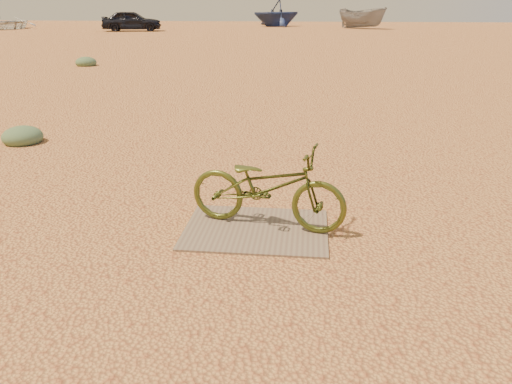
# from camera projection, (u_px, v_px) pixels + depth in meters

# --- Properties ---
(ground) EXTENTS (120.00, 120.00, 0.00)m
(ground) POSITION_uv_depth(u_px,v_px,m) (232.00, 249.00, 4.91)
(ground) COLOR tan
(ground) RESTS_ON ground
(plywood_board) EXTENTS (1.51, 1.15, 0.02)m
(plywood_board) POSITION_uv_depth(u_px,v_px,m) (256.00, 229.00, 5.31)
(plywood_board) COLOR #75644E
(plywood_board) RESTS_ON ground
(bicycle) EXTENTS (1.78, 0.93, 0.89)m
(bicycle) POSITION_uv_depth(u_px,v_px,m) (267.00, 187.00, 5.22)
(bicycle) COLOR #444D1A
(bicycle) RESTS_ON plywood_board
(car) EXTENTS (5.03, 2.86, 1.61)m
(car) POSITION_uv_depth(u_px,v_px,m) (132.00, 21.00, 40.87)
(car) COLOR black
(car) RESTS_ON ground
(boat_near_left) EXTENTS (4.19, 5.41, 1.03)m
(boat_near_left) POSITION_uv_depth(u_px,v_px,m) (8.00, 23.00, 44.16)
(boat_near_left) COLOR silver
(boat_near_left) RESTS_ON ground
(boat_far_left) EXTENTS (6.46, 6.29, 2.58)m
(boat_far_left) POSITION_uv_depth(u_px,v_px,m) (276.00, 12.00, 48.42)
(boat_far_left) COLOR navy
(boat_far_left) RESTS_ON ground
(boat_mid_right) EXTENTS (4.89, 4.26, 1.84)m
(boat_mid_right) POSITION_uv_depth(u_px,v_px,m) (362.00, 18.00, 44.51)
(boat_mid_right) COLOR gray
(boat_mid_right) RESTS_ON ground
(kale_a) EXTENTS (0.68, 0.68, 0.37)m
(kale_a) POSITION_uv_depth(u_px,v_px,m) (23.00, 143.00, 8.62)
(kale_a) COLOR #5A764D
(kale_a) RESTS_ON ground
(kale_c) EXTENTS (0.78, 0.78, 0.43)m
(kale_c) POSITION_uv_depth(u_px,v_px,m) (86.00, 66.00, 18.96)
(kale_c) COLOR #5A764D
(kale_c) RESTS_ON ground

